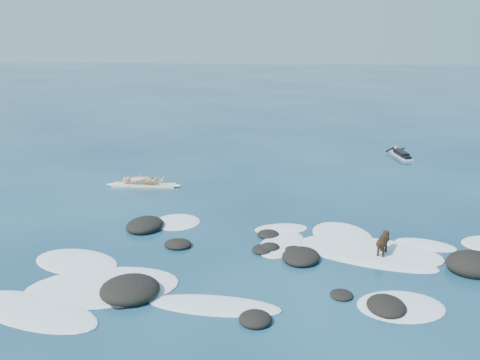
# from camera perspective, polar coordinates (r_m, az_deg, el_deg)

# --- Properties ---
(ground) EXTENTS (160.00, 160.00, 0.00)m
(ground) POSITION_cam_1_polar(r_m,az_deg,el_deg) (15.18, 5.17, -7.61)
(ground) COLOR #0A2642
(ground) RESTS_ON ground
(reef_rocks) EXTENTS (14.62, 7.13, 0.63)m
(reef_rocks) POSITION_cam_1_polar(r_m,az_deg,el_deg) (14.08, 10.38, -9.29)
(reef_rocks) COLOR black
(reef_rocks) RESTS_ON ground
(breaking_foam) EXTENTS (14.24, 7.91, 0.12)m
(breaking_foam) POSITION_cam_1_polar(r_m,az_deg,el_deg) (14.39, 2.17, -8.87)
(breaking_foam) COLOR white
(breaking_foam) RESTS_ON ground
(standing_surfer_rig) EXTENTS (3.01, 0.61, 1.71)m
(standing_surfer_rig) POSITION_cam_1_polar(r_m,az_deg,el_deg) (21.30, -10.31, 1.08)
(standing_surfer_rig) COLOR #EFE4BF
(standing_surfer_rig) RESTS_ON ground
(paddling_surfer_rig) EXTENTS (1.04, 2.23, 0.38)m
(paddling_surfer_rig) POSITION_cam_1_polar(r_m,az_deg,el_deg) (27.15, 16.78, 2.68)
(paddling_surfer_rig) COLOR silver
(paddling_surfer_rig) RESTS_ON ground
(dog) EXTENTS (0.50, 0.98, 0.65)m
(dog) POSITION_cam_1_polar(r_m,az_deg,el_deg) (15.22, 15.02, -6.29)
(dog) COLOR black
(dog) RESTS_ON ground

